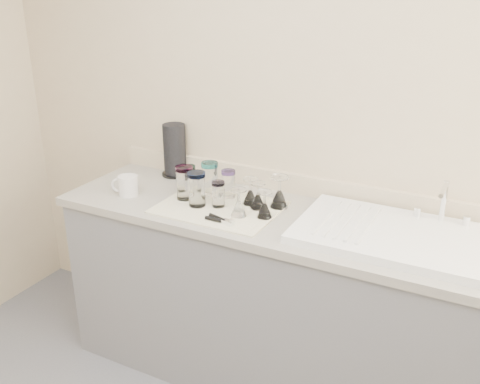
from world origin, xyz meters
The scene contains 18 objects.
room_envelope centered at (0.00, 0.00, 1.56)m, with size 3.54×3.50×2.52m.
counter_unit centered at (0.00, 1.20, 0.45)m, with size 2.06×0.62×0.90m.
sink_unit centered at (0.55, 1.20, 0.92)m, with size 0.82×0.50×0.22m.
dish_towel centered at (-0.26, 1.15, 0.90)m, with size 0.55×0.42×0.01m, color white.
tumbler_teal centered at (-0.50, 1.27, 0.97)m, with size 0.06×0.06×0.12m.
tumbler_cyan centered at (-0.37, 1.26, 0.99)m, with size 0.08×0.08×0.16m.
tumbler_purple centered at (-0.27, 1.27, 0.98)m, with size 0.07×0.07×0.14m.
tumbler_magenta centered at (-0.45, 1.16, 0.99)m, with size 0.08×0.08×0.16m.
tumbler_blue centered at (-0.35, 1.11, 0.99)m, with size 0.08×0.08×0.16m.
tumbler_lavender centered at (-0.26, 1.15, 0.97)m, with size 0.06×0.06×0.12m.
goblet_back_left centered at (-0.14, 1.24, 0.95)m, with size 0.07×0.07×0.13m.
goblet_back_right centered at (-0.01, 1.27, 0.96)m, with size 0.08×0.08×0.15m.
goblet_front_left centered at (-0.13, 1.10, 0.95)m, with size 0.07×0.07×0.13m.
goblet_front_right centered at (-0.02, 1.14, 0.95)m, with size 0.07×0.07×0.12m.
goblet_extra centered at (-0.09, 1.22, 0.95)m, with size 0.07×0.07×0.13m.
can_opener centered at (-0.17, 1.00, 0.92)m, with size 0.14×0.06×0.02m.
white_mug centered at (-0.74, 1.08, 0.95)m, with size 0.15×0.13×0.10m.
paper_towel_roll centered at (-0.69, 1.43, 1.04)m, with size 0.15×0.15×0.28m.
Camera 1 is at (0.88, -0.84, 1.90)m, focal length 40.00 mm.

